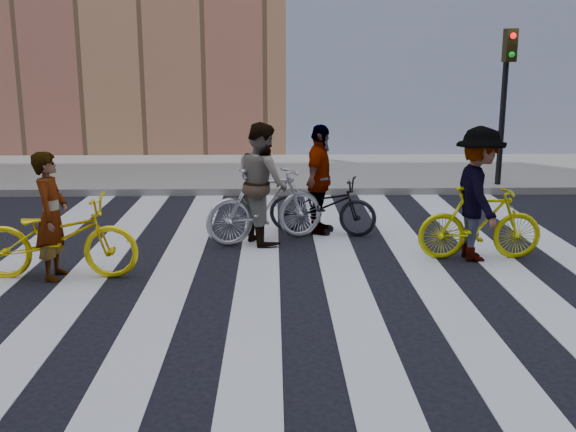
{
  "coord_description": "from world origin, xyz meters",
  "views": [
    {
      "loc": [
        -0.34,
        -8.53,
        2.74
      ],
      "look_at": [
        -0.15,
        0.3,
        0.67
      ],
      "focal_mm": 42.0,
      "sensor_mm": 36.0,
      "label": 1
    }
  ],
  "objects_px": {
    "traffic_signal": "(506,82)",
    "bike_dark_rear": "(322,205)",
    "rider_rear": "(319,180)",
    "bike_yellow_right": "(480,223)",
    "rider_right": "(478,194)",
    "bike_yellow_left": "(57,237)",
    "rider_mid": "(262,183)",
    "rider_left": "(52,216)",
    "bike_silver_mid": "(266,205)"
  },
  "relations": [
    {
      "from": "bike_dark_rear",
      "to": "rider_right",
      "type": "bearing_deg",
      "value": -107.95
    },
    {
      "from": "bike_silver_mid",
      "to": "bike_yellow_right",
      "type": "xyz_separation_m",
      "value": [
        2.98,
        -0.97,
        -0.06
      ]
    },
    {
      "from": "traffic_signal",
      "to": "rider_left",
      "type": "distance_m",
      "value": 9.48
    },
    {
      "from": "bike_dark_rear",
      "to": "rider_rear",
      "type": "bearing_deg",
      "value": 107.72
    },
    {
      "from": "bike_silver_mid",
      "to": "bike_dark_rear",
      "type": "height_order",
      "value": "bike_silver_mid"
    },
    {
      "from": "bike_silver_mid",
      "to": "rider_rear",
      "type": "relative_size",
      "value": 1.1
    },
    {
      "from": "traffic_signal",
      "to": "rider_rear",
      "type": "xyz_separation_m",
      "value": [
        -4.02,
        -3.39,
        -1.41
      ]
    },
    {
      "from": "bike_dark_rear",
      "to": "rider_right",
      "type": "relative_size",
      "value": 0.95
    },
    {
      "from": "bike_dark_rear",
      "to": "rider_left",
      "type": "relative_size",
      "value": 1.08
    },
    {
      "from": "bike_yellow_left",
      "to": "rider_mid",
      "type": "distance_m",
      "value": 3.09
    },
    {
      "from": "bike_silver_mid",
      "to": "bike_yellow_right",
      "type": "distance_m",
      "value": 3.13
    },
    {
      "from": "bike_silver_mid",
      "to": "rider_rear",
      "type": "height_order",
      "value": "rider_rear"
    },
    {
      "from": "traffic_signal",
      "to": "bike_yellow_left",
      "type": "distance_m",
      "value": 9.49
    },
    {
      "from": "traffic_signal",
      "to": "bike_yellow_right",
      "type": "distance_m",
      "value": 5.5
    },
    {
      "from": "bike_yellow_right",
      "to": "traffic_signal",
      "type": "bearing_deg",
      "value": -21.08
    },
    {
      "from": "bike_yellow_right",
      "to": "rider_rear",
      "type": "xyz_separation_m",
      "value": [
        -2.14,
        1.46,
        0.36
      ]
    },
    {
      "from": "bike_yellow_right",
      "to": "rider_mid",
      "type": "distance_m",
      "value": 3.21
    },
    {
      "from": "traffic_signal",
      "to": "bike_yellow_left",
      "type": "bearing_deg",
      "value": -143.43
    },
    {
      "from": "traffic_signal",
      "to": "rider_mid",
      "type": "xyz_separation_m",
      "value": [
        -4.91,
        -3.88,
        -1.36
      ]
    },
    {
      "from": "bike_yellow_left",
      "to": "rider_rear",
      "type": "relative_size",
      "value": 1.16
    },
    {
      "from": "bike_yellow_left",
      "to": "bike_yellow_right",
      "type": "bearing_deg",
      "value": -82.83
    },
    {
      "from": "bike_silver_mid",
      "to": "rider_left",
      "type": "relative_size",
      "value": 1.18
    },
    {
      "from": "bike_yellow_right",
      "to": "rider_right",
      "type": "distance_m",
      "value": 0.41
    },
    {
      "from": "rider_right",
      "to": "bike_yellow_left",
      "type": "bearing_deg",
      "value": 97.36
    },
    {
      "from": "bike_yellow_left",
      "to": "bike_yellow_right",
      "type": "distance_m",
      "value": 5.65
    },
    {
      "from": "bike_dark_rear",
      "to": "bike_yellow_right",
      "type": "bearing_deg",
      "value": -107.29
    },
    {
      "from": "traffic_signal",
      "to": "bike_dark_rear",
      "type": "xyz_separation_m",
      "value": [
        -3.97,
        -3.39,
        -1.82
      ]
    },
    {
      "from": "traffic_signal",
      "to": "rider_left",
      "type": "height_order",
      "value": "traffic_signal"
    },
    {
      "from": "traffic_signal",
      "to": "rider_mid",
      "type": "height_order",
      "value": "traffic_signal"
    },
    {
      "from": "bike_yellow_left",
      "to": "rider_right",
      "type": "xyz_separation_m",
      "value": [
        5.55,
        0.7,
        0.39
      ]
    },
    {
      "from": "bike_yellow_right",
      "to": "rider_mid",
      "type": "bearing_deg",
      "value": 72.41
    },
    {
      "from": "bike_yellow_right",
      "to": "bike_dark_rear",
      "type": "distance_m",
      "value": 2.55
    },
    {
      "from": "rider_mid",
      "to": "bike_dark_rear",
      "type": "bearing_deg",
      "value": -87.07
    },
    {
      "from": "bike_yellow_right",
      "to": "bike_dark_rear",
      "type": "bearing_deg",
      "value": 55.13
    },
    {
      "from": "bike_dark_rear",
      "to": "rider_right",
      "type": "xyz_separation_m",
      "value": [
        2.04,
        -1.46,
        0.47
      ]
    },
    {
      "from": "bike_dark_rear",
      "to": "rider_right",
      "type": "height_order",
      "value": "rider_right"
    },
    {
      "from": "traffic_signal",
      "to": "rider_mid",
      "type": "relative_size",
      "value": 1.82
    },
    {
      "from": "bike_silver_mid",
      "to": "rider_mid",
      "type": "relative_size",
      "value": 1.05
    },
    {
      "from": "rider_left",
      "to": "rider_rear",
      "type": "relative_size",
      "value": 0.93
    },
    {
      "from": "rider_mid",
      "to": "rider_left",
      "type": "bearing_deg",
      "value": 97.8
    },
    {
      "from": "rider_rear",
      "to": "rider_mid",
      "type": "bearing_deg",
      "value": 136.66
    },
    {
      "from": "bike_silver_mid",
      "to": "bike_yellow_right",
      "type": "bearing_deg",
      "value": -132.72
    },
    {
      "from": "bike_yellow_left",
      "to": "rider_mid",
      "type": "height_order",
      "value": "rider_mid"
    },
    {
      "from": "rider_mid",
      "to": "rider_rear",
      "type": "height_order",
      "value": "rider_mid"
    },
    {
      "from": "traffic_signal",
      "to": "rider_rear",
      "type": "distance_m",
      "value": 5.44
    },
    {
      "from": "traffic_signal",
      "to": "bike_dark_rear",
      "type": "relative_size",
      "value": 1.9
    },
    {
      "from": "bike_yellow_left",
      "to": "rider_right",
      "type": "bearing_deg",
      "value": -82.76
    },
    {
      "from": "bike_dark_rear",
      "to": "rider_left",
      "type": "xyz_separation_m",
      "value": [
        -3.57,
        -2.17,
        0.35
      ]
    },
    {
      "from": "bike_yellow_right",
      "to": "rider_right",
      "type": "xyz_separation_m",
      "value": [
        -0.05,
        -0.0,
        0.41
      ]
    },
    {
      "from": "bike_yellow_left",
      "to": "bike_silver_mid",
      "type": "bearing_deg",
      "value": -57.47
    }
  ]
}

